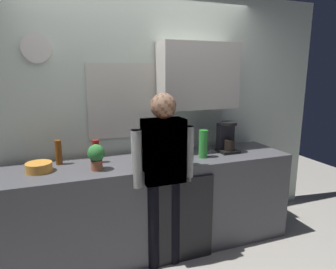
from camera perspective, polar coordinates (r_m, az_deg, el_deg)
The scene contains 15 objects.
ground_plane at distance 3.02m, azimuth -0.81°, elevation -23.75°, with size 8.00×8.00×0.00m, color #9E998E.
kitchen_counter at distance 3.03m, azimuth -2.81°, elevation -13.45°, with size 2.83×0.64×0.93m, color #4C4C51.
dishwasher_panel at distance 2.84m, azimuth 3.38°, elevation -16.39°, with size 0.56×0.02×0.83m, color black.
back_wall_assembly at distance 3.16m, azimuth -3.94°, elevation 4.67°, with size 4.43×0.42×2.60m.
coffee_maker at distance 3.19m, azimuth 11.39°, elevation -0.75°, with size 0.20×0.20×0.33m.
bottle_red_vinegar at distance 2.84m, azimuth -13.84°, elevation -3.21°, with size 0.06×0.06×0.22m, color maroon.
bottle_clear_soda at distance 2.94m, azimuth 6.87°, elevation -1.82°, with size 0.09×0.09×0.28m, color #2D8C33.
bottle_dark_sauce at distance 2.71m, azimuth 1.72°, elevation -4.02°, with size 0.06×0.06×0.18m, color black.
bottle_amber_beer at distance 2.89m, azimuth -20.52°, elevation -3.28°, with size 0.06×0.06×0.23m, color brown.
cup_terracotta_mug at distance 2.97m, azimuth -14.29°, elevation -3.85°, with size 0.08×0.08×0.09m, color #B26647.
mixing_bowl at distance 2.76m, azimuth -23.82°, elevation -5.84°, with size 0.22×0.22×0.08m, color orange.
potted_plant at distance 2.62m, azimuth -13.78°, elevation -3.97°, with size 0.15×0.15×0.23m.
dish_soap at distance 3.36m, azimuth 10.39°, elevation -1.26°, with size 0.06×0.06×0.18m.
person_at_sink at distance 2.58m, azimuth -0.88°, elevation -6.43°, with size 0.57×0.22×1.60m.
person_guest at distance 2.58m, azimuth -0.88°, elevation -6.43°, with size 0.57×0.22×1.60m.
Camera 1 is at (-0.82, -2.31, 1.77)m, focal length 31.32 mm.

